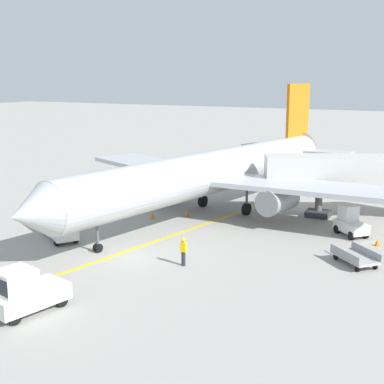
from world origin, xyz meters
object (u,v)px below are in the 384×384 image
object	(u,v)px
baggage_tug_near_wing	(350,222)
baggage_cart_loaded	(355,257)
pushback_tug	(24,292)
belt_loader_forward_hold	(60,227)
safety_cone_wingtip_right	(377,243)
safety_cone_tail_area	(187,214)
safety_cone_nose_right	(39,217)
jet_bridge	(361,173)
safety_cone_wingtip_left	(117,196)
safety_cone_nose_left	(153,216)
airliner	(214,172)
ground_crew_marshaller	(183,251)

from	to	relation	value
baggage_tug_near_wing	baggage_cart_loaded	distance (m)	6.04
pushback_tug	baggage_tug_near_wing	world-z (taller)	pushback_tug
belt_loader_forward_hold	safety_cone_wingtip_right	world-z (taller)	belt_loader_forward_hold
safety_cone_wingtip_right	safety_cone_tail_area	xyz separation A→B (m)	(-14.52, 1.00, 0.00)
safety_cone_nose_right	safety_cone_tail_area	bearing A→B (deg)	31.69
jet_bridge	safety_cone_nose_right	bearing A→B (deg)	-151.60
pushback_tug	safety_cone_wingtip_left	bearing A→B (deg)	114.47
baggage_tug_near_wing	safety_cone_nose_right	distance (m)	23.15
jet_bridge	belt_loader_forward_hold	size ratio (longest dim) A/B	2.64
baggage_tug_near_wing	safety_cone_wingtip_right	xyz separation A→B (m)	(2.06, -1.59, -0.71)
baggage_cart_loaded	safety_cone_tail_area	size ratio (longest dim) A/B	7.43
safety_cone_nose_left	safety_cone_tail_area	size ratio (longest dim) A/B	1.00
airliner	safety_cone_nose_right	world-z (taller)	airliner
ground_crew_marshaller	safety_cone_nose_left	bearing A→B (deg)	130.65
belt_loader_forward_hold	safety_cone_tail_area	xyz separation A→B (m)	(4.99, 9.07, -0.56)
jet_bridge	baggage_cart_loaded	distance (m)	11.63
airliner	safety_cone_tail_area	size ratio (longest dim) A/B	79.70
jet_bridge	safety_cone_wingtip_right	size ratio (longest dim) A/B	29.06
safety_cone_wingtip_right	safety_cone_tail_area	bearing A→B (deg)	176.07
belt_loader_forward_hold	ground_crew_marshaller	xyz separation A→B (m)	(9.97, -0.90, 0.13)
baggage_cart_loaded	baggage_tug_near_wing	bearing A→B (deg)	103.47
belt_loader_forward_hold	baggage_cart_loaded	size ratio (longest dim) A/B	1.48
belt_loader_forward_hold	ground_crew_marshaller	bearing A→B (deg)	-5.18
safety_cone_nose_right	safety_cone_wingtip_right	bearing A→B (deg)	11.67
jet_bridge	pushback_tug	size ratio (longest dim) A/B	3.24
baggage_cart_loaded	ground_crew_marshaller	distance (m)	10.07
airliner	safety_cone_wingtip_left	distance (m)	10.77
safety_cone_nose_left	safety_cone_tail_area	bearing A→B (deg)	42.69
baggage_tug_near_wing	safety_cone_wingtip_right	distance (m)	2.70
jet_bridge	baggage_tug_near_wing	size ratio (longest dim) A/B	4.86
ground_crew_marshaller	safety_cone_nose_right	bearing A→B (deg)	164.89
airliner	safety_cone_wingtip_right	xyz separation A→B (m)	(12.90, -2.51, -3.20)
airliner	ground_crew_marshaller	world-z (taller)	airliner
jet_bridge	safety_cone_nose_right	world-z (taller)	jet_bridge
baggage_tug_near_wing	safety_cone_wingtip_left	world-z (taller)	baggage_tug_near_wing
airliner	safety_cone_wingtip_right	bearing A→B (deg)	-11.01
airliner	baggage_cart_loaded	bearing A→B (deg)	-28.96
airliner	belt_loader_forward_hold	bearing A→B (deg)	-121.99
baggage_cart_loaded	ground_crew_marshaller	size ratio (longest dim) A/B	1.92
pushback_tug	baggage_cart_loaded	bearing A→B (deg)	47.09
jet_bridge	safety_cone_nose_right	size ratio (longest dim) A/B	29.06
jet_bridge	pushback_tug	xyz separation A→B (m)	(-10.90, -24.65, -2.55)
belt_loader_forward_hold	safety_cone_nose_left	world-z (taller)	belt_loader_forward_hold
belt_loader_forward_hold	safety_cone_wingtip_right	size ratio (longest dim) A/B	10.99
safety_cone_tail_area	ground_crew_marshaller	bearing A→B (deg)	-63.50
baggage_tug_near_wing	baggage_cart_loaded	bearing A→B (deg)	-76.53
jet_bridge	safety_cone_wingtip_left	bearing A→B (deg)	-171.67
pushback_tug	safety_cone_nose_left	bearing A→B (deg)	100.84
jet_bridge	belt_loader_forward_hold	bearing A→B (deg)	-139.01
safety_cone_nose_left	jet_bridge	bearing A→B (deg)	28.46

